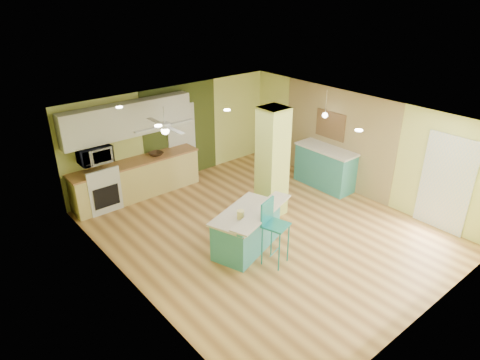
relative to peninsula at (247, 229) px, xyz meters
name	(u,v)px	position (x,y,z in m)	size (l,w,h in m)	color
floor	(265,231)	(0.72, 0.25, -0.44)	(6.00, 7.00, 0.01)	#976235
ceiling	(268,118)	(0.72, 0.25, 2.07)	(6.00, 7.00, 0.01)	white
wall_back	(174,134)	(0.72, 3.76, 0.81)	(6.00, 0.01, 2.50)	#E0E97C
wall_front	(430,256)	(0.72, -3.25, 0.81)	(6.00, 0.01, 2.50)	#E0E97C
wall_left	(131,228)	(-2.29, 0.25, 0.81)	(0.01, 7.00, 2.50)	#E0E97C
wall_right	(356,144)	(3.72, 0.25, 0.81)	(0.01, 7.00, 2.50)	#E0E97C
wood_panel	(336,138)	(3.71, 0.85, 0.81)	(0.02, 3.40, 2.50)	#937C54
olive_accent	(181,133)	(0.92, 3.74, 0.81)	(2.20, 0.02, 2.50)	#414D1E
interior_door	(182,142)	(0.92, 3.71, 0.56)	(0.82, 0.05, 2.00)	white
french_door	(446,184)	(3.69, -2.05, 0.61)	(0.04, 1.08, 2.10)	white
column	(272,163)	(1.37, 0.75, 0.81)	(0.55, 0.55, 2.50)	#CAD864
kitchen_run	(137,179)	(-0.58, 3.45, 0.03)	(3.25, 0.63, 0.94)	#E2CB76
stove	(101,190)	(-1.53, 3.44, 0.02)	(0.76, 0.66, 1.08)	white
upper_cabinets	(128,119)	(-0.58, 3.57, 1.51)	(3.20, 0.34, 0.80)	silver
microwave	(95,155)	(-1.53, 3.45, 0.91)	(0.70, 0.48, 0.39)	silver
ceiling_fan	(165,126)	(-0.38, 2.25, 1.64)	(1.41, 1.41, 0.61)	silver
pendant_lamp	(325,115)	(3.37, 1.00, 1.45)	(0.14, 0.14, 0.69)	silver
wall_decor	(330,125)	(3.68, 1.05, 1.11)	(0.03, 0.90, 0.70)	brown
peninsula	(247,229)	(0.00, 0.00, 0.00)	(1.88, 1.42, 0.95)	teal
bar_stool	(272,222)	(0.06, -0.63, 0.43)	(0.54, 0.54, 1.29)	teal
side_counter	(325,167)	(3.42, 0.88, 0.09)	(0.69, 1.62, 1.05)	teal
fruit_bowl	(156,154)	(-0.02, 3.44, 0.54)	(0.34, 0.34, 0.08)	#3D2819
canister	(240,215)	(-0.25, -0.09, 0.47)	(0.14, 0.14, 0.17)	yellow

